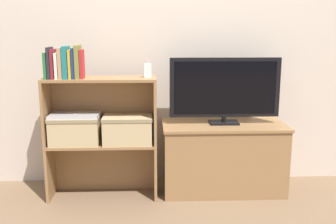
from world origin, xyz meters
The scene contains 20 objects.
ground_plane centered at (0.00, 0.00, 0.00)m, with size 16.00×16.00×0.00m, color brown.
wall_back centered at (0.00, 0.48, 1.20)m, with size 10.00×0.05×2.40m.
tv_stand centered at (0.43, 0.22, 0.27)m, with size 0.94×0.47×0.53m.
tv centered at (0.43, 0.22, 0.80)m, with size 0.83×0.14×0.50m.
bookshelf_lower_tier centered at (-0.49, 0.19, 0.26)m, with size 0.80×0.27×0.42m.
bookshelf_upper_tier centered at (-0.49, 0.19, 0.72)m, with size 0.80×0.27×0.48m.
book_forest centered at (-0.85, 0.10, 0.99)m, with size 0.02×0.14×0.18m.
book_charcoal centered at (-0.82, 0.10, 1.01)m, with size 0.02×0.14×0.22m.
book_maroon centered at (-0.80, 0.10, 1.00)m, with size 0.02×0.14×0.20m.
book_ivory centered at (-0.77, 0.10, 0.99)m, with size 0.02×0.13×0.18m.
book_tan centered at (-0.75, 0.10, 1.01)m, with size 0.03×0.13×0.21m.
book_teal centered at (-0.71, 0.10, 1.01)m, with size 0.03×0.15×0.22m.
book_mustard centered at (-0.68, 0.10, 1.00)m, with size 0.02×0.13×0.20m.
book_navy centered at (-0.66, 0.10, 1.00)m, with size 0.02×0.12×0.21m.
book_olive centered at (-0.63, 0.10, 1.01)m, with size 0.03×0.15×0.23m.
book_crimson centered at (-0.60, 0.10, 1.00)m, with size 0.02×0.12×0.20m.
baby_monitor centered at (-0.14, 0.13, 0.95)m, with size 0.05×0.03×0.13m.
storage_basket_left centered at (-0.68, 0.12, 0.53)m, with size 0.36×0.24×0.20m.
storage_basket_right centered at (-0.30, 0.12, 0.53)m, with size 0.36×0.24×0.20m.
laptop centered at (-0.68, 0.12, 0.63)m, with size 0.35×0.22×0.02m.
Camera 1 is at (-0.11, -2.68, 1.24)m, focal length 42.00 mm.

